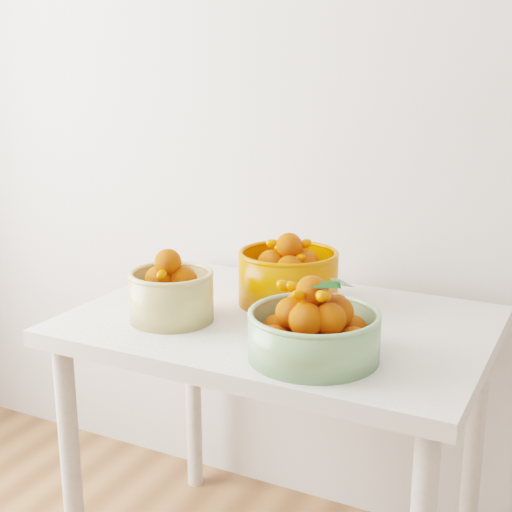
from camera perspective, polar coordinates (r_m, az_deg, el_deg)
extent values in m
cube|color=silver|center=(1.92, 18.25, 14.31)|extent=(4.00, 0.04, 2.70)
cube|color=silver|center=(1.76, 1.94, -5.59)|extent=(1.00, 0.70, 0.04)
cylinder|color=silver|center=(1.93, -14.55, -16.55)|extent=(0.05, 0.05, 0.71)
cylinder|color=silver|center=(2.34, -5.05, -10.26)|extent=(0.05, 0.05, 0.71)
cylinder|color=silver|center=(2.06, 17.01, -14.58)|extent=(0.05, 0.05, 0.71)
cylinder|color=tan|center=(1.74, -6.77, -3.27)|extent=(0.26, 0.26, 0.12)
torus|color=tan|center=(1.72, -6.83, -1.43)|extent=(0.26, 0.26, 0.01)
sphere|color=#D1660C|center=(1.71, -5.37, -3.91)|extent=(0.07, 0.07, 0.07)
sphere|color=#D1660C|center=(1.78, -5.80, -3.17)|extent=(0.07, 0.07, 0.07)
sphere|color=#D1660C|center=(1.77, -8.17, -3.38)|extent=(0.07, 0.07, 0.07)
sphere|color=#E03F00|center=(1.70, -7.71, -4.12)|extent=(0.06, 0.06, 0.06)
sphere|color=#E03F00|center=(1.74, -6.76, -3.63)|extent=(0.07, 0.07, 0.07)
sphere|color=#E03F00|center=(1.72, -5.87, -1.94)|extent=(0.07, 0.07, 0.07)
sphere|color=#E03F00|center=(1.73, -7.75, -1.94)|extent=(0.07, 0.07, 0.07)
sphere|color=#E03F00|center=(1.71, -7.06, -0.50)|extent=(0.07, 0.07, 0.07)
ellipsoid|color=#EA4D00|center=(1.72, -6.21, -1.23)|extent=(0.04, 0.04, 0.04)
ellipsoid|color=#EA4D00|center=(1.68, -7.55, -1.50)|extent=(0.03, 0.04, 0.04)
cylinder|color=#76A06E|center=(1.51, 4.64, -6.41)|extent=(0.34, 0.34, 0.10)
torus|color=#76A06E|center=(1.49, 4.68, -4.67)|extent=(0.34, 0.34, 0.01)
sphere|color=#E03F00|center=(1.48, 7.82, -7.03)|extent=(0.07, 0.07, 0.07)
sphere|color=#E03F00|center=(1.55, 7.61, -6.02)|extent=(0.07, 0.07, 0.07)
sphere|color=#E03F00|center=(1.59, 5.85, -5.43)|extent=(0.07, 0.07, 0.07)
sphere|color=#E03F00|center=(1.59, 3.46, -5.38)|extent=(0.08, 0.08, 0.08)
sphere|color=#E03F00|center=(1.55, 1.67, -5.90)|extent=(0.07, 0.07, 0.07)
sphere|color=#E03F00|center=(1.48, 1.43, -6.87)|extent=(0.07, 0.07, 0.07)
sphere|color=#E03F00|center=(1.43, 3.39, -7.67)|extent=(0.07, 0.07, 0.07)
sphere|color=#E03F00|center=(1.44, 6.05, -7.70)|extent=(0.07, 0.07, 0.07)
sphere|color=#E03F00|center=(1.51, 4.64, -6.49)|extent=(0.07, 0.07, 0.07)
sphere|color=#E03F00|center=(1.50, 6.54, -4.49)|extent=(0.07, 0.07, 0.07)
sphere|color=#E03F00|center=(1.54, 5.33, -3.98)|extent=(0.07, 0.07, 0.07)
sphere|color=#E03F00|center=(1.53, 3.65, -4.01)|extent=(0.07, 0.07, 0.07)
sphere|color=#E03F00|center=(1.49, 2.81, -4.56)|extent=(0.07, 0.07, 0.07)
sphere|color=#E03F00|center=(1.45, 4.04, -5.13)|extent=(0.07, 0.07, 0.07)
sphere|color=#E03F00|center=(1.46, 5.92, -5.05)|extent=(0.07, 0.07, 0.07)
sphere|color=#E03F00|center=(1.48, 4.48, -2.84)|extent=(0.07, 0.07, 0.07)
ellipsoid|color=#EA4D00|center=(1.53, 5.64, -2.86)|extent=(0.03, 0.03, 0.03)
ellipsoid|color=#EA4D00|center=(1.48, 4.72, -3.57)|extent=(0.04, 0.04, 0.04)
ellipsoid|color=#EA4D00|center=(1.49, 2.90, -2.46)|extent=(0.04, 0.03, 0.03)
ellipsoid|color=#EA4D00|center=(1.50, 4.00, -2.20)|extent=(0.04, 0.04, 0.02)
ellipsoid|color=#EA4D00|center=(1.46, 3.75, -4.09)|extent=(0.04, 0.04, 0.04)
ellipsoid|color=#EA4D00|center=(1.48, 4.02, -3.46)|extent=(0.04, 0.04, 0.03)
ellipsoid|color=#EA4D00|center=(1.47, 5.27, -2.65)|extent=(0.04, 0.03, 0.03)
ellipsoid|color=#EA4D00|center=(1.48, 4.90, -3.06)|extent=(0.04, 0.03, 0.04)
ellipsoid|color=#EA4D00|center=(1.50, 5.29, -2.61)|extent=(0.03, 0.04, 0.04)
ellipsoid|color=#EA4D00|center=(1.44, 3.40, -3.16)|extent=(0.04, 0.04, 0.04)
ellipsoid|color=#EA4D00|center=(1.45, 5.54, -3.11)|extent=(0.04, 0.04, 0.04)
ellipsoid|color=#EA4D00|center=(1.50, 2.21, -2.39)|extent=(0.04, 0.03, 0.04)
ellipsoid|color=#EA4D00|center=(1.51, 6.65, -3.42)|extent=(0.04, 0.04, 0.03)
ellipsoid|color=#EA4D00|center=(1.42, 5.22, -3.22)|extent=(0.04, 0.04, 0.03)
cylinder|color=#CD4D00|center=(1.84, 2.58, -1.80)|extent=(0.27, 0.27, 0.13)
torus|color=#CD4D00|center=(1.82, 2.61, 0.21)|extent=(0.27, 0.27, 0.01)
sphere|color=#D1660C|center=(1.82, 4.78, -2.70)|extent=(0.08, 0.08, 0.08)
sphere|color=#E03F00|center=(1.89, 4.53, -2.01)|extent=(0.07, 0.07, 0.07)
sphere|color=#E03F00|center=(1.92, 2.23, -1.69)|extent=(0.07, 0.07, 0.07)
sphere|color=#E03F00|center=(1.88, 0.39, -2.08)|extent=(0.07, 0.07, 0.07)
sphere|color=#E03F00|center=(1.81, 0.51, -2.74)|extent=(0.07, 0.07, 0.07)
sphere|color=#E03F00|center=(1.78, 2.89, -3.11)|extent=(0.07, 0.07, 0.07)
sphere|color=#E03F00|center=(1.85, 2.57, -2.37)|extent=(0.07, 0.07, 0.07)
sphere|color=#E03F00|center=(1.84, 3.91, -0.65)|extent=(0.08, 0.08, 0.08)
sphere|color=#E03F00|center=(1.87, 2.40, -0.33)|extent=(0.08, 0.08, 0.08)
sphere|color=#E03F00|center=(1.83, 1.27, -0.68)|extent=(0.08, 0.08, 0.08)
sphere|color=#E03F00|center=(1.79, 2.71, -1.04)|extent=(0.07, 0.07, 0.07)
sphere|color=#E03F00|center=(1.82, 2.66, 0.79)|extent=(0.07, 0.07, 0.07)
ellipsoid|color=#EA4D00|center=(1.87, 1.97, 0.52)|extent=(0.05, 0.04, 0.04)
ellipsoid|color=#EA4D00|center=(1.81, 3.49, -0.19)|extent=(0.04, 0.03, 0.03)
ellipsoid|color=#EA4D00|center=(1.87, 2.94, 0.73)|extent=(0.03, 0.04, 0.03)
ellipsoid|color=#EA4D00|center=(1.84, 3.97, 0.99)|extent=(0.05, 0.04, 0.03)
ellipsoid|color=#EA4D00|center=(1.83, 2.01, 1.00)|extent=(0.04, 0.03, 0.03)
ellipsoid|color=#EA4D00|center=(1.82, 1.32, 1.00)|extent=(0.04, 0.03, 0.03)
ellipsoid|color=#EA4D00|center=(1.88, 2.46, 0.44)|extent=(0.04, 0.04, 0.03)
ellipsoid|color=#EA4D00|center=(1.84, 2.66, 1.00)|extent=(0.04, 0.05, 0.04)
ellipsoid|color=#EA4D00|center=(1.87, 2.36, 0.93)|extent=(0.04, 0.05, 0.04)
ellipsoid|color=#EA4D00|center=(1.82, 1.98, 0.72)|extent=(0.05, 0.04, 0.04)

